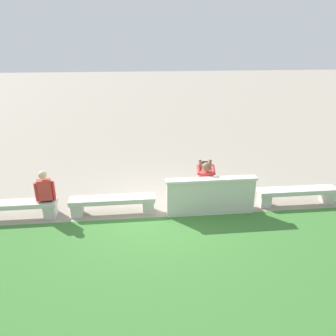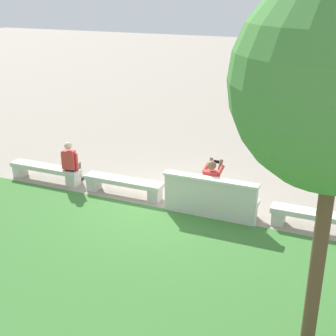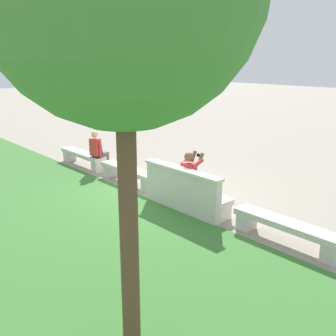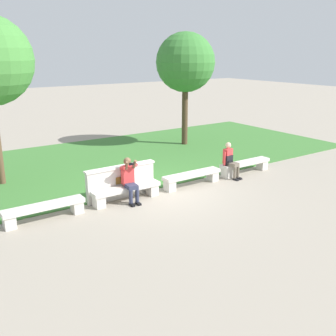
{
  "view_description": "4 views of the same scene",
  "coord_description": "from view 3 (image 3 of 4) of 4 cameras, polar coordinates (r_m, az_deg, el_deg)",
  "views": [
    {
      "loc": [
        0.62,
        7.55,
        4.18
      ],
      "look_at": [
        -0.23,
        -0.39,
        1.04
      ],
      "focal_mm": 35.0,
      "sensor_mm": 36.0,
      "label": 1
    },
    {
      "loc": [
        -4.21,
        9.82,
        5.14
      ],
      "look_at": [
        0.05,
        -0.17,
        0.88
      ],
      "focal_mm": 50.0,
      "sensor_mm": 36.0,
      "label": 2
    },
    {
      "loc": [
        -7.24,
        6.09,
        3.34
      ],
      "look_at": [
        -0.36,
        -0.04,
        0.77
      ],
      "focal_mm": 42.0,
      "sensor_mm": 36.0,
      "label": 3
    },
    {
      "loc": [
        -6.44,
        -9.76,
        4.3
      ],
      "look_at": [
        -0.21,
        -0.69,
        1.02
      ],
      "focal_mm": 42.0,
      "sensor_mm": 36.0,
      "label": 4
    }
  ],
  "objects": [
    {
      "name": "backrest_wall_with_plaque",
      "position": [
        8.78,
        1.94,
        -3.17
      ],
      "size": [
        2.28,
        0.24,
        1.01
      ],
      "color": "beige",
      "rests_on": "ground"
    },
    {
      "name": "bench_mid",
      "position": [
        10.86,
        -5.75,
        -0.7
      ],
      "size": [
        2.16,
        0.4,
        0.45
      ],
      "color": "beige",
      "rests_on": "ground"
    },
    {
      "name": "bench_near",
      "position": [
        9.08,
        3.48,
        -3.97
      ],
      "size": [
        2.16,
        0.4,
        0.45
      ],
      "color": "beige",
      "rests_on": "ground"
    },
    {
      "name": "backpack",
      "position": [
        12.08,
        -10.22,
        2.36
      ],
      "size": [
        0.28,
        0.24,
        0.43
      ],
      "color": "black",
      "rests_on": "bench_far"
    },
    {
      "name": "bench_far",
      "position": [
        12.88,
        -12.24,
        1.61
      ],
      "size": [
        2.16,
        0.4,
        0.45
      ],
      "color": "beige",
      "rests_on": "ground"
    },
    {
      "name": "person_distant",
      "position": [
        12.12,
        -10.11,
        2.64
      ],
      "size": [
        0.47,
        0.71,
        1.26
      ],
      "color": "black",
      "rests_on": "ground"
    },
    {
      "name": "bench_main",
      "position": [
        7.67,
        16.76,
        -8.41
      ],
      "size": [
        2.16,
        0.4,
        0.45
      ],
      "color": "beige",
      "rests_on": "ground"
    },
    {
      "name": "person_photographer",
      "position": [
        9.04,
        3.59,
        -1.18
      ],
      "size": [
        0.5,
        0.75,
        1.32
      ],
      "color": "black",
      "rests_on": "ground"
    },
    {
      "name": "ground_plane",
      "position": [
        10.03,
        -1.54,
        -3.85
      ],
      "size": [
        80.0,
        80.0,
        0.0
      ],
      "primitive_type": "plane",
      "color": "gray"
    }
  ]
}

